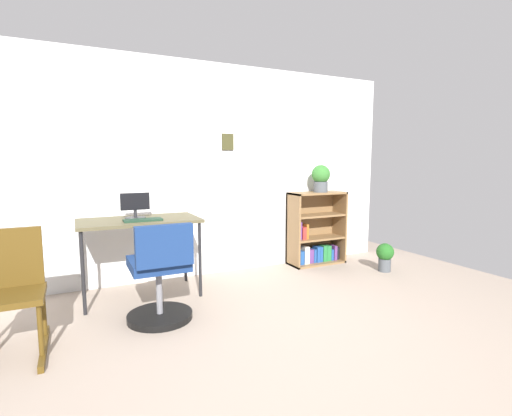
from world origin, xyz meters
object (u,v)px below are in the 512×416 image
desk (139,225)px  office_chair (160,279)px  keyboard (143,220)px  potted_plant_floor (385,255)px  potted_plant_on_shelf (321,177)px  bookshelf_low (314,232)px  rocking_chair (9,291)px  monitor (135,207)px

desk → office_chair: (0.04, -0.68, -0.33)m
keyboard → potted_plant_floor: size_ratio=1.02×
desk → potted_plant_on_shelf: size_ratio=3.26×
bookshelf_low → keyboard: bearing=-169.6°
desk → potted_plant_floor: (2.68, -0.41, -0.49)m
potted_plant_on_shelf → desk: bearing=-174.6°
desk → rocking_chair: 1.22m
keyboard → rocking_chair: size_ratio=0.41×
desk → rocking_chair: bearing=-143.0°
keyboard → office_chair: (0.03, -0.54, -0.40)m
keyboard → potted_plant_floor: keyboard is taller
monitor → keyboard: monitor is taller
rocking_chair → potted_plant_floor: (3.63, 0.31, -0.24)m
rocking_chair → potted_plant_floor: rocking_chair is taller
monitor → bookshelf_low: size_ratio=0.29×
keyboard → bookshelf_low: (2.14, 0.39, -0.36)m
desk → monitor: 0.18m
monitor → bookshelf_low: monitor is taller
keyboard → potted_plant_on_shelf: potted_plant_on_shelf is taller
keyboard → potted_plant_on_shelf: size_ratio=1.01×
rocking_chair → potted_plant_on_shelf: bearing=16.3°
monitor → keyboard: (0.04, -0.17, -0.10)m
keyboard → bookshelf_low: 2.20m
office_chair → potted_plant_floor: (2.64, 0.27, -0.16)m
potted_plant_floor → office_chair: bearing=-174.2°
rocking_chair → office_chair: bearing=2.4°
bookshelf_low → office_chair: bearing=-156.1°
bookshelf_low → potted_plant_on_shelf: 0.69m
rocking_chair → keyboard: bearing=31.2°
potted_plant_on_shelf → keyboard: bearing=-171.2°
potted_plant_on_shelf → potted_plant_floor: (0.49, -0.61, -0.89)m
rocking_chair → potted_plant_on_shelf: size_ratio=2.48×
office_chair → potted_plant_floor: 2.66m
desk → bookshelf_low: bearing=6.8°
desk → keyboard: (0.01, -0.13, 0.07)m
monitor → office_chair: size_ratio=0.32×
monitor → bookshelf_low: (2.18, 0.22, -0.46)m
desk → keyboard: size_ratio=3.23×
monitor → potted_plant_floor: monitor is taller
monitor → keyboard: size_ratio=0.78×
monitor → potted_plant_on_shelf: size_ratio=0.79×
monitor → rocking_chair: 1.27m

